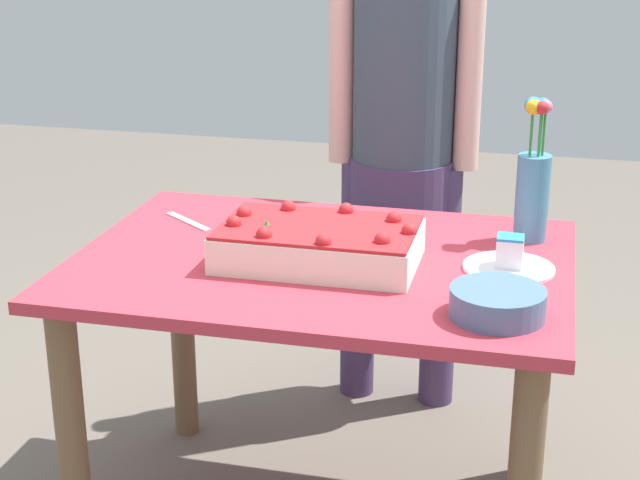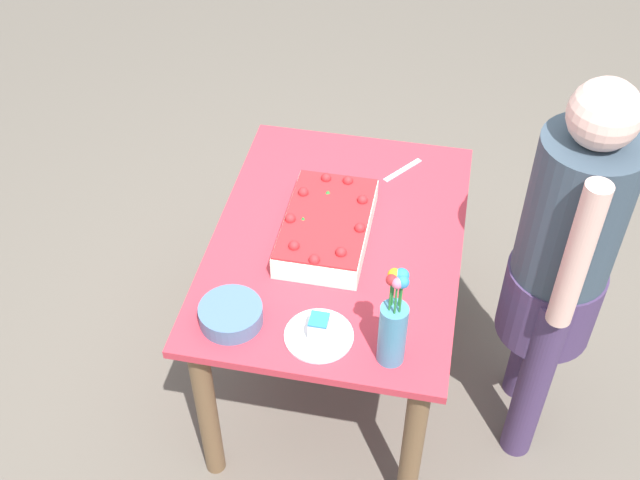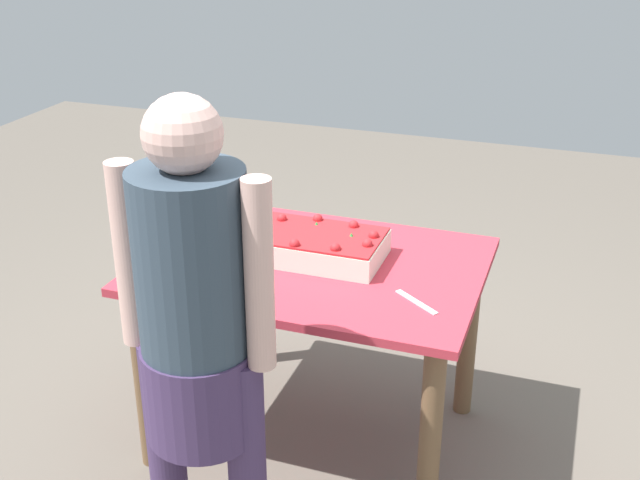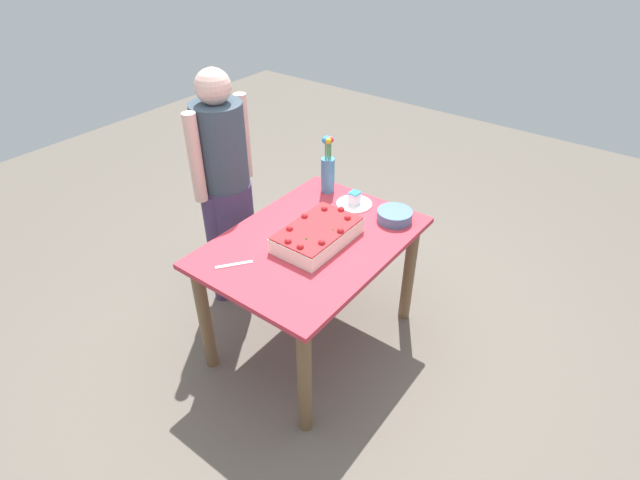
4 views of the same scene
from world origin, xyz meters
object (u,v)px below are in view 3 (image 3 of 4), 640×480
Objects in this scene: cake_knife at (416,302)px; flower_vase at (155,232)px; sheet_cake at (316,245)px; fruit_bowl at (233,212)px; person_standing at (197,328)px; serving_plate_with_slice at (198,242)px.

flower_vase is (0.87, 0.07, 0.14)m from cake_knife.
flower_vase is (0.47, 0.28, 0.10)m from sheet_cake.
flower_vase is 1.82× the size of fruit_bowl.
sheet_cake is 2.47× the size of cake_knife.
person_standing reaches higher than cake_knife.
fruit_bowl is 0.13× the size of person_standing.
flower_vase reaches higher than fruit_bowl.
cake_knife is 0.74m from person_standing.
person_standing is (-0.40, 0.48, -0.03)m from flower_vase.
serving_plate_with_slice is 0.85m from cake_knife.
sheet_cake is 1.28× the size of flower_vase.
fruit_bowl is (-0.01, -0.27, 0.01)m from serving_plate_with_slice.
cake_knife is 0.95× the size of fruit_bowl.
fruit_bowl is at bearing -91.63° from serving_plate_with_slice.
person_standing is at bearing 117.37° from serving_plate_with_slice.
cake_knife is (-0.41, 0.21, -0.05)m from sheet_cake.
serving_plate_with_slice is at bearing 27.37° from person_standing.
sheet_cake is at bearing -149.04° from flower_vase.
flower_vase is 0.62m from person_standing.
cake_knife is 0.89m from flower_vase.
serving_plate_with_slice is 0.79m from person_standing.
fruit_bowl is (0.83, -0.42, 0.03)m from cake_knife.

